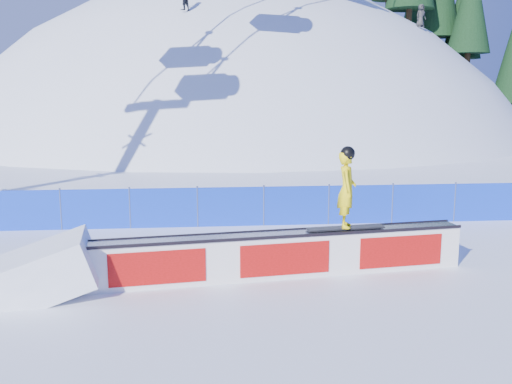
{
  "coord_description": "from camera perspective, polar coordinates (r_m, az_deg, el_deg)",
  "views": [
    {
      "loc": [
        -2.75,
        -12.33,
        4.08
      ],
      "look_at": [
        -1.46,
        1.99,
        1.49
      ],
      "focal_mm": 40.0,
      "sensor_mm": 36.0,
      "label": 1
    }
  ],
  "objects": [
    {
      "name": "ground",
      "position": [
        13.27,
        7.15,
        -7.79
      ],
      "size": [
        160.0,
        160.0,
        0.0
      ],
      "primitive_type": "plane",
      "color": "white",
      "rests_on": "ground"
    },
    {
      "name": "snow_hill",
      "position": [
        58.71,
        -2.12,
        -11.89
      ],
      "size": [
        64.0,
        64.0,
        64.0
      ],
      "color": "silver",
      "rests_on": "ground"
    },
    {
      "name": "treeline",
      "position": [
        58.89,
        22.02,
        14.91
      ],
      "size": [
        23.88,
        11.88,
        20.19
      ],
      "color": "black",
      "rests_on": "ground"
    },
    {
      "name": "safety_fence",
      "position": [
        17.4,
        4.06,
        -1.36
      ],
      "size": [
        22.05,
        0.05,
        1.3
      ],
      "color": "#0F37C8",
      "rests_on": "ground"
    },
    {
      "name": "rail_box",
      "position": [
        12.65,
        2.61,
        -6.27
      ],
      "size": [
        8.4,
        1.71,
        1.01
      ],
      "rotation": [
        0.0,
        0.0,
        0.14
      ],
      "color": "white",
      "rests_on": "ground"
    },
    {
      "name": "snow_ramp",
      "position": [
        12.54,
        -21.55,
        -9.54
      ],
      "size": [
        2.91,
        2.04,
        1.69
      ],
      "primitive_type": null,
      "rotation": [
        0.0,
        -0.31,
        0.14
      ],
      "color": "white",
      "rests_on": "ground"
    },
    {
      "name": "snowboarder",
      "position": [
        12.8,
        9.06,
        0.35
      ],
      "size": [
        1.8,
        0.7,
        1.86
      ],
      "rotation": [
        0.0,
        0.0,
        1.36
      ],
      "color": "black",
      "rests_on": "rail_box"
    }
  ]
}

